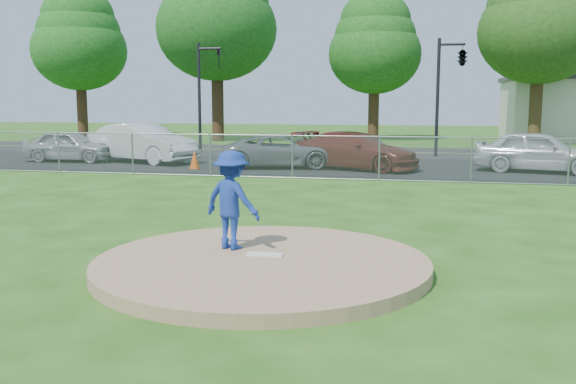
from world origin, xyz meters
name	(u,v)px	position (x,y,z in m)	size (l,w,h in m)	color
ground	(342,188)	(0.00, 10.00, 0.00)	(120.00, 120.00, 0.00)	#1F4B10
pitchers_mound	(262,265)	(0.00, 0.00, 0.10)	(5.40, 5.40, 0.20)	#9A7554
pitching_rubber	(265,254)	(0.00, 0.20, 0.22)	(0.60, 0.15, 0.04)	white
chain_link_fence	(350,158)	(0.00, 12.00, 0.75)	(40.00, 0.06, 1.50)	gray
parking_lot	(362,167)	(0.00, 16.50, 0.01)	(50.00, 8.00, 0.01)	black
street	(376,152)	(0.00, 24.00, 0.00)	(60.00, 7.00, 0.01)	black
tree_far_left	(79,38)	(-22.00, 33.00, 7.06)	(6.72, 6.72, 10.74)	#361F13
tree_left	(216,13)	(-11.00, 31.00, 8.24)	(7.84, 7.84, 12.53)	#321E12
tree_center	(375,43)	(-1.00, 34.00, 6.47)	(6.16, 6.16, 9.84)	#362013
tree_right	(540,16)	(9.00, 32.00, 7.65)	(7.28, 7.28, 11.63)	#3A2915
traffic_signal_left	(204,87)	(-8.76, 22.00, 3.36)	(1.28, 0.20, 5.60)	black
traffic_signal_center	(460,59)	(3.97, 22.00, 4.61)	(1.42, 2.48, 5.60)	black
pitcher	(232,200)	(-0.67, 0.58, 1.04)	(1.09, 0.63, 1.68)	navy
traffic_cone	(195,159)	(-6.43, 14.24, 0.39)	(0.40, 0.40, 0.77)	#ED560C
parked_car_silver	(70,146)	(-12.88, 15.93, 0.70)	(1.63, 4.06, 1.38)	#A2A3A7
parked_car_white	(143,143)	(-9.56, 16.24, 0.86)	(1.79, 5.13, 1.69)	silver
parked_car_gray	(281,151)	(-3.18, 15.43, 0.67)	(2.18, 4.73, 1.32)	slate
parked_car_darkred	(356,151)	(-0.15, 15.42, 0.74)	(2.06, 5.06, 1.47)	maroon
parked_car_pearl	(539,151)	(6.70, 15.84, 0.80)	(1.87, 4.64, 1.58)	silver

